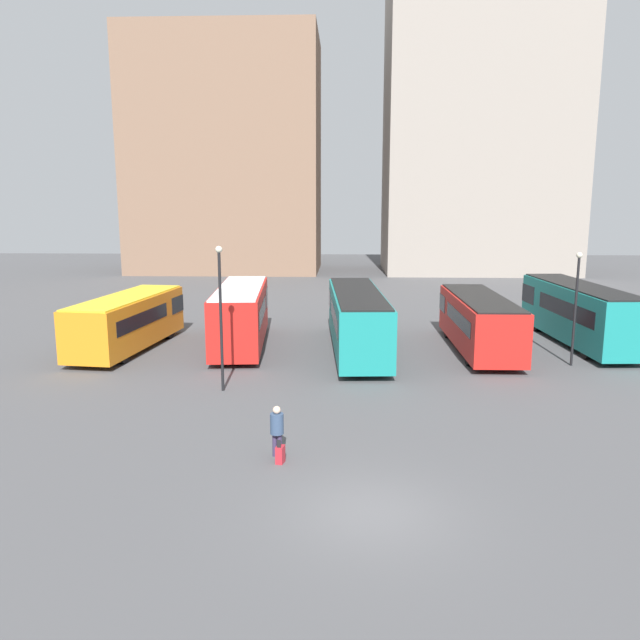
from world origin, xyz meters
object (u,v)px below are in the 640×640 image
object	(u,v)px
bus_0	(128,320)
bus_1	(241,314)
bus_3	(479,321)
lamp_post_1	(576,299)
bus_4	(578,311)
traveler	(277,427)
suitcase	(280,454)
bus_2	(357,318)
lamp_post_0	(221,308)

from	to	relation	value
bus_0	bus_1	bearing A→B (deg)	-74.43
bus_3	lamp_post_1	xyz separation A→B (m)	(3.85, -3.06, 1.64)
bus_3	bus_4	xyz separation A→B (m)	(5.85, 1.95, 0.20)
bus_0	traveler	world-z (taller)	bus_0
bus_4	lamp_post_1	distance (m)	5.58
bus_3	bus_4	bearing A→B (deg)	-71.95
suitcase	lamp_post_1	world-z (taller)	lamp_post_1
bus_2	lamp_post_0	bearing A→B (deg)	138.83
suitcase	lamp_post_0	size ratio (longest dim) A/B	0.13
bus_1	lamp_post_0	xyz separation A→B (m)	(0.57, -8.25, 1.75)
bus_2	lamp_post_0	world-z (taller)	lamp_post_0
bus_0	traveler	bearing A→B (deg)	-139.60
bus_2	lamp_post_1	distance (m)	10.74
bus_0	lamp_post_0	size ratio (longest dim) A/B	1.59
lamp_post_0	bus_4	bearing A→B (deg)	28.38
bus_1	suitcase	size ratio (longest dim) A/B	13.11
bus_3	suitcase	bearing A→B (deg)	148.74
traveler	bus_4	bearing A→B (deg)	-29.74
bus_1	suitcase	world-z (taller)	bus_1
lamp_post_1	lamp_post_0	bearing A→B (deg)	-163.57
bus_0	traveler	xyz separation A→B (m)	(9.47, -14.05, -0.60)
bus_2	bus_1	bearing A→B (deg)	78.71
bus_4	lamp_post_1	xyz separation A→B (m)	(-2.01, -5.01, 1.44)
bus_1	traveler	distance (m)	15.44
bus_3	traveler	world-z (taller)	bus_3
suitcase	bus_1	bearing A→B (deg)	26.09
bus_4	lamp_post_0	world-z (taller)	lamp_post_0
traveler	lamp_post_0	world-z (taller)	lamp_post_0
traveler	lamp_post_1	distance (m)	17.48
bus_2	bus_4	bearing A→B (deg)	-82.73
bus_3	traveler	distance (m)	17.18
traveler	suitcase	bearing A→B (deg)	-151.06
bus_4	lamp_post_0	distance (m)	20.54
bus_0	bus_3	bearing A→B (deg)	-82.11
bus_0	bus_2	distance (m)	12.17
bus_4	traveler	distance (m)	22.29
bus_1	traveler	world-z (taller)	bus_1
bus_0	lamp_post_0	distance (m)	9.95
bus_1	lamp_post_1	bearing A→B (deg)	-106.56
traveler	suitcase	xyz separation A→B (m)	(0.15, -0.50, -0.69)
bus_3	bus_4	world-z (taller)	bus_4
lamp_post_1	suitcase	bearing A→B (deg)	-137.05
bus_3	suitcase	xyz separation A→B (m)	(-9.00, -15.02, -1.31)
bus_0	suitcase	world-z (taller)	bus_0
bus_0	bus_3	distance (m)	18.62
lamp_post_1	bus_4	bearing A→B (deg)	68.17
traveler	bus_3	bearing A→B (deg)	-19.62
bus_3	bus_4	distance (m)	6.17
bus_1	bus_2	xyz separation A→B (m)	(6.28, -0.86, -0.03)
bus_0	bus_1	distance (m)	5.97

